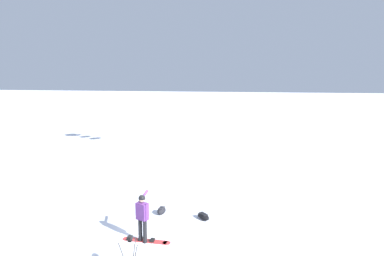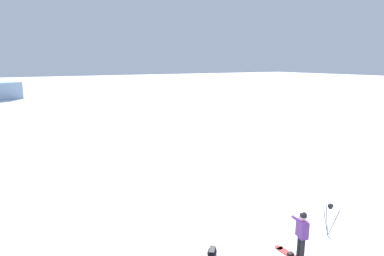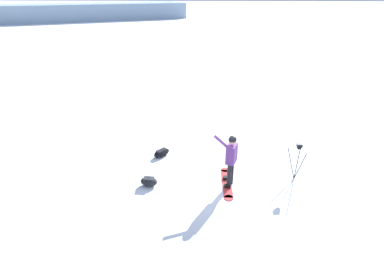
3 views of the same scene
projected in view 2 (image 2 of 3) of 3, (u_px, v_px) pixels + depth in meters
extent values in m
cylinder|color=black|center=(302.00, 250.00, 10.10)|extent=(0.14, 0.14, 0.84)
cylinder|color=black|center=(299.00, 247.00, 10.31)|extent=(0.14, 0.14, 0.84)
cube|color=#592D72|center=(302.00, 229.00, 10.06)|extent=(0.46, 0.38, 0.59)
sphere|color=tan|center=(303.00, 216.00, 9.96)|extent=(0.23, 0.23, 0.23)
sphere|color=black|center=(303.00, 216.00, 9.96)|extent=(0.24, 0.24, 0.24)
cylinder|color=#592D72|center=(299.00, 221.00, 9.75)|extent=(0.26, 0.54, 0.41)
cylinder|color=#592D72|center=(300.00, 226.00, 10.25)|extent=(0.09, 0.09, 0.59)
cylinder|color=#B23333|center=(279.00, 248.00, 10.95)|extent=(0.28, 0.28, 0.02)
cube|color=black|center=(291.00, 254.00, 10.50)|extent=(0.15, 0.21, 0.08)
ellipsoid|color=black|center=(212.00, 252.00, 10.49)|extent=(0.71, 0.67, 0.25)
cube|color=black|center=(212.00, 250.00, 10.47)|extent=(0.42, 0.40, 0.08)
cylinder|color=#262628|center=(326.00, 223.00, 11.56)|extent=(0.06, 0.35, 1.11)
cylinder|color=#262628|center=(334.00, 223.00, 11.54)|extent=(0.31, 0.19, 1.11)
cylinder|color=#262628|center=(327.00, 220.00, 11.78)|extent=(0.32, 0.18, 1.11)
cube|color=black|center=(330.00, 208.00, 11.50)|extent=(0.10, 0.10, 0.06)
cube|color=black|center=(331.00, 206.00, 11.48)|extent=(0.12, 0.16, 0.10)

